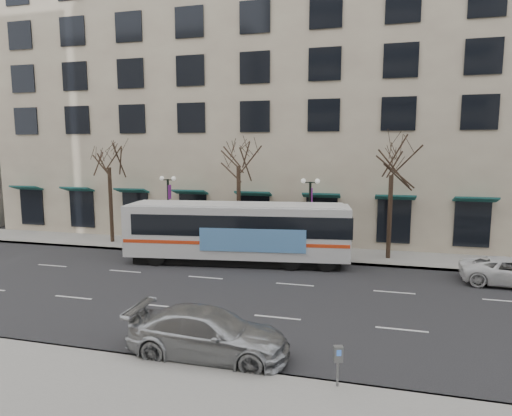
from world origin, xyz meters
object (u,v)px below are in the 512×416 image
(tree_far_left, at_px, (109,154))
(tree_far_mid, at_px, (238,152))
(lamp_post_left, at_px, (169,208))
(pay_station, at_px, (338,357))
(silver_car, at_px, (208,333))
(lamp_post_right, at_px, (310,213))
(tree_far_right, at_px, (392,160))
(city_bus, at_px, (239,231))

(tree_far_left, bearing_deg, tree_far_mid, 0.00)
(lamp_post_left, bearing_deg, tree_far_mid, 6.85)
(tree_far_mid, relative_size, pay_station, 6.93)
(silver_car, bearing_deg, lamp_post_right, -6.59)
(tree_far_left, relative_size, lamp_post_right, 1.60)
(silver_car, bearing_deg, tree_far_right, -23.95)
(tree_far_mid, bearing_deg, silver_car, -77.31)
(lamp_post_right, xyz_separation_m, silver_car, (-1.63, -14.40, -2.13))
(lamp_post_right, relative_size, pay_station, 4.22)
(lamp_post_right, bearing_deg, pay_station, -79.76)
(tree_far_mid, xyz_separation_m, pay_station, (7.81, -16.10, -5.86))
(lamp_post_right, height_order, pay_station, lamp_post_right)
(tree_far_right, height_order, lamp_post_left, tree_far_right)
(tree_far_mid, height_order, city_bus, tree_far_mid)
(tree_far_left, bearing_deg, city_bus, -15.37)
(tree_far_mid, height_order, lamp_post_left, tree_far_mid)
(lamp_post_left, height_order, pay_station, lamp_post_left)
(tree_far_right, bearing_deg, lamp_post_left, -177.71)
(tree_far_mid, relative_size, tree_far_right, 1.06)
(city_bus, xyz_separation_m, silver_car, (2.49, -12.01, -1.23))
(pay_station, bearing_deg, lamp_post_left, 111.62)
(tree_far_mid, bearing_deg, lamp_post_left, -173.15)
(lamp_post_left, bearing_deg, city_bus, -22.14)
(tree_far_left, height_order, pay_station, tree_far_left)
(city_bus, relative_size, silver_car, 2.51)
(city_bus, bearing_deg, lamp_post_left, 150.56)
(lamp_post_left, xyz_separation_m, lamp_post_right, (10.00, 0.00, 0.00))
(lamp_post_left, height_order, city_bus, lamp_post_left)
(lamp_post_left, relative_size, lamp_post_right, 1.00)
(tree_far_left, relative_size, lamp_post_left, 1.60)
(tree_far_mid, height_order, pay_station, tree_far_mid)
(tree_far_left, xyz_separation_m, lamp_post_left, (5.01, -0.60, -3.75))
(lamp_post_right, bearing_deg, tree_far_left, 177.71)
(tree_far_right, height_order, silver_car, tree_far_right)
(lamp_post_right, distance_m, pay_station, 15.87)
(tree_far_right, bearing_deg, city_bus, -161.83)
(tree_far_left, xyz_separation_m, tree_far_right, (20.00, 0.00, -0.28))
(silver_car, xyz_separation_m, pay_station, (4.43, -1.10, 0.23))
(tree_far_mid, xyz_separation_m, lamp_post_right, (5.01, -0.60, -3.96))
(pay_station, bearing_deg, silver_car, 148.11)
(tree_far_right, xyz_separation_m, pay_station, (-2.19, -16.10, -5.38))
(tree_far_mid, distance_m, tree_far_right, 10.01)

